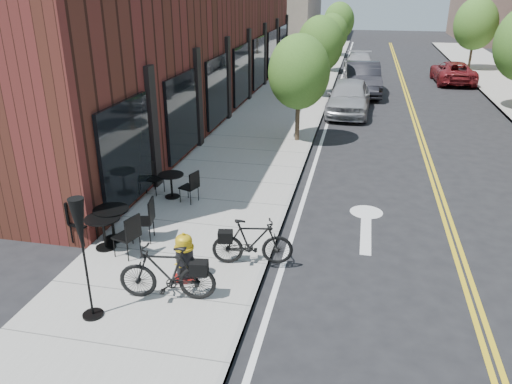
# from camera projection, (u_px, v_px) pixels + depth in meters

# --- Properties ---
(ground) EXTENTS (120.00, 120.00, 0.00)m
(ground) POSITION_uv_depth(u_px,v_px,m) (267.00, 269.00, 10.38)
(ground) COLOR black
(ground) RESTS_ON ground
(sidewalk_near) EXTENTS (4.00, 70.00, 0.12)m
(sidewalk_near) POSITION_uv_depth(u_px,v_px,m) (265.00, 132.00, 19.77)
(sidewalk_near) COLOR #9E9B93
(sidewalk_near) RESTS_ON ground
(building_near) EXTENTS (5.00, 28.00, 7.00)m
(building_near) POSITION_uv_depth(u_px,v_px,m) (186.00, 31.00, 22.92)
(building_near) COLOR #431F15
(building_near) RESTS_ON ground
(tree_near_a) EXTENTS (2.20, 2.20, 3.81)m
(tree_near_a) POSITION_uv_depth(u_px,v_px,m) (299.00, 72.00, 17.62)
(tree_near_a) COLOR #382B1E
(tree_near_a) RESTS_ON sidewalk_near
(tree_near_b) EXTENTS (2.30, 2.30, 3.98)m
(tree_near_b) POSITION_uv_depth(u_px,v_px,m) (320.00, 44.00, 24.79)
(tree_near_b) COLOR #382B1E
(tree_near_b) RESTS_ON sidewalk_near
(tree_near_c) EXTENTS (2.10, 2.10, 3.67)m
(tree_near_c) POSITION_uv_depth(u_px,v_px,m) (331.00, 34.00, 32.08)
(tree_near_c) COLOR #382B1E
(tree_near_c) RESTS_ON sidewalk_near
(tree_near_d) EXTENTS (2.40, 2.40, 4.11)m
(tree_near_d) POSITION_uv_depth(u_px,v_px,m) (339.00, 21.00, 39.20)
(tree_near_d) COLOR #382B1E
(tree_near_d) RESTS_ON sidewalk_near
(tree_far_c) EXTENTS (2.80, 2.80, 4.62)m
(tree_far_c) POSITION_uv_depth(u_px,v_px,m) (476.00, 24.00, 32.81)
(tree_far_c) COLOR #382B1E
(tree_far_c) RESTS_ON sidewalk_far
(fire_hydrant) EXTENTS (0.52, 0.52, 1.00)m
(fire_hydrant) POSITION_uv_depth(u_px,v_px,m) (185.00, 257.00, 9.65)
(fire_hydrant) COLOR maroon
(fire_hydrant) RESTS_ON sidewalk_near
(bicycle_left) EXTENTS (1.84, 0.74, 1.08)m
(bicycle_left) POSITION_uv_depth(u_px,v_px,m) (167.00, 273.00, 9.01)
(bicycle_left) COLOR black
(bicycle_left) RESTS_ON sidewalk_near
(bicycle_right) EXTENTS (1.72, 0.77, 1.00)m
(bicycle_right) POSITION_uv_depth(u_px,v_px,m) (252.00, 242.00, 10.16)
(bicycle_right) COLOR black
(bicycle_right) RESTS_ON sidewalk_near
(bistro_set_a) EXTENTS (1.80, 0.96, 0.95)m
(bistro_set_a) POSITION_uv_depth(u_px,v_px,m) (104.00, 228.00, 10.79)
(bistro_set_a) COLOR black
(bistro_set_a) RESTS_ON sidewalk_near
(bistro_set_b) EXTENTS (1.87, 0.92, 0.99)m
(bistro_set_b) POSITION_uv_depth(u_px,v_px,m) (112.00, 220.00, 11.14)
(bistro_set_b) COLOR black
(bistro_set_b) RESTS_ON sidewalk_near
(bistro_set_c) EXTENTS (1.63, 0.89, 0.86)m
(bistro_set_c) POSITION_uv_depth(u_px,v_px,m) (171.00, 182.00, 13.42)
(bistro_set_c) COLOR black
(bistro_set_c) RESTS_ON sidewalk_near
(patio_umbrella) EXTENTS (0.36, 0.36, 2.24)m
(patio_umbrella) POSITION_uv_depth(u_px,v_px,m) (81.00, 234.00, 8.11)
(patio_umbrella) COLOR black
(patio_umbrella) RESTS_ON sidewalk_near
(parked_car_a) EXTENTS (1.97, 4.63, 1.56)m
(parked_car_a) POSITION_uv_depth(u_px,v_px,m) (349.00, 97.00, 22.49)
(parked_car_a) COLOR #919398
(parked_car_a) RESTS_ON ground
(parked_car_b) EXTENTS (2.09, 5.12, 1.65)m
(parked_car_b) POSITION_uv_depth(u_px,v_px,m) (362.00, 79.00, 26.55)
(parked_car_b) COLOR black
(parked_car_b) RESTS_ON ground
(parked_car_c) EXTENTS (2.07, 4.79, 1.38)m
(parked_car_c) POSITION_uv_depth(u_px,v_px,m) (359.00, 65.00, 31.99)
(parked_car_c) COLOR #A5A5AA
(parked_car_c) RESTS_ON ground
(parked_car_far) EXTENTS (2.28, 4.67, 1.28)m
(parked_car_far) POSITION_uv_depth(u_px,v_px,m) (453.00, 72.00, 29.61)
(parked_car_far) COLOR maroon
(parked_car_far) RESTS_ON ground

